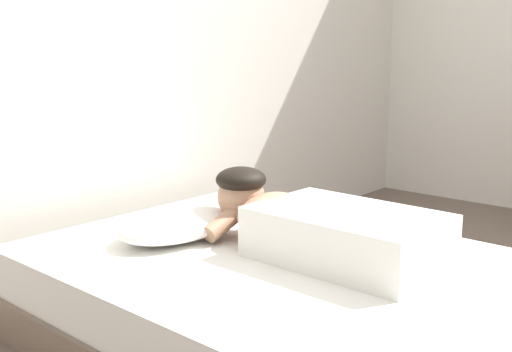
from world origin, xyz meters
The scene contains 7 objects.
ground_plane centered at (0.00, 0.00, 0.00)m, with size 13.30×13.30×0.00m, color #66564C.
back_wall centered at (0.00, 1.41, 1.25)m, with size 4.65×0.12×2.50m.
bed centered at (-0.28, 0.19, 0.17)m, with size 1.33×2.03×0.35m.
pillow centered at (-0.37, 0.73, 0.40)m, with size 0.52×0.32×0.11m, color white.
person_lying centered at (-0.16, 0.23, 0.45)m, with size 0.43×0.92×0.27m.
coffee_cup centered at (-0.18, 0.50, 0.38)m, with size 0.13×0.09×0.07m.
cell_phone centered at (-0.33, 0.24, 0.35)m, with size 0.07×0.14×0.01m, color black.
Camera 1 is at (-1.92, -1.05, 1.07)m, focal length 43.72 mm.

